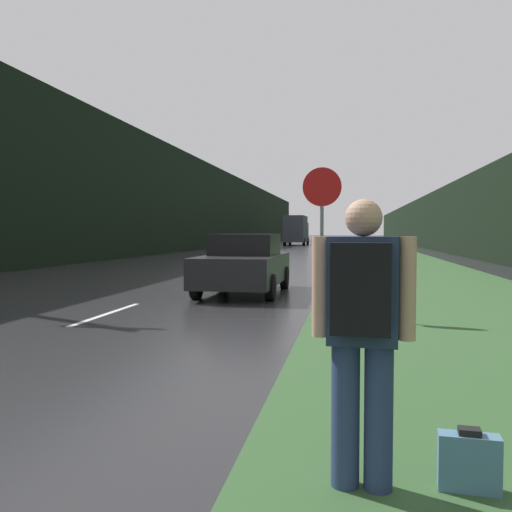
# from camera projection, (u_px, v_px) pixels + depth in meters

# --- Properties ---
(grass_verge) EXTENTS (6.00, 240.00, 0.02)m
(grass_verge) POSITION_uv_depth(u_px,v_px,m) (380.00, 253.00, 40.50)
(grass_verge) COLOR #33562D
(grass_verge) RESTS_ON ground_plane
(lane_stripe_b) EXTENTS (0.12, 3.00, 0.01)m
(lane_stripe_b) POSITION_uv_depth(u_px,v_px,m) (107.00, 314.00, 10.62)
(lane_stripe_b) COLOR silver
(lane_stripe_b) RESTS_ON ground_plane
(lane_stripe_c) EXTENTS (0.12, 3.00, 0.01)m
(lane_stripe_c) POSITION_uv_depth(u_px,v_px,m) (203.00, 282.00, 17.51)
(lane_stripe_c) COLOR silver
(lane_stripe_c) RESTS_ON ground_plane
(lane_stripe_d) EXTENTS (0.12, 3.00, 0.01)m
(lane_stripe_d) POSITION_uv_depth(u_px,v_px,m) (244.00, 268.00, 24.40)
(lane_stripe_d) COLOR silver
(lane_stripe_d) RESTS_ON ground_plane
(lane_stripe_e) EXTENTS (0.12, 3.00, 0.01)m
(lane_stripe_e) POSITION_uv_depth(u_px,v_px,m) (268.00, 260.00, 31.29)
(lane_stripe_e) COLOR silver
(lane_stripe_e) RESTS_ON ground_plane
(lane_stripe_f) EXTENTS (0.12, 3.00, 0.01)m
(lane_stripe_f) POSITION_uv_depth(u_px,v_px,m) (283.00, 255.00, 38.18)
(lane_stripe_f) COLOR silver
(lane_stripe_f) RESTS_ON ground_plane
(treeline_far_side) EXTENTS (2.00, 140.00, 8.34)m
(treeline_far_side) POSITION_uv_depth(u_px,v_px,m) (199.00, 206.00, 53.04)
(treeline_far_side) COLOR black
(treeline_far_side) RESTS_ON ground_plane
(treeline_near_side) EXTENTS (2.00, 140.00, 5.23)m
(treeline_near_side) POSITION_uv_depth(u_px,v_px,m) (442.00, 221.00, 49.20)
(treeline_near_side) COLOR black
(treeline_near_side) RESTS_ON ground_plane
(stop_sign) EXTENTS (0.74, 0.07, 2.83)m
(stop_sign) POSITION_uv_depth(u_px,v_px,m) (322.00, 223.00, 10.25)
(stop_sign) COLOR slate
(stop_sign) RESTS_ON ground_plane
(hitchhiker_with_backpack) EXTENTS (0.63, 0.44, 1.80)m
(hitchhiker_with_backpack) POSITION_uv_depth(u_px,v_px,m) (362.00, 326.00, 3.28)
(hitchhiker_with_backpack) COLOR navy
(hitchhiker_with_backpack) RESTS_ON ground_plane
(suitcase) EXTENTS (0.37, 0.16, 0.41)m
(suitcase) POSITION_uv_depth(u_px,v_px,m) (469.00, 463.00, 3.31)
(suitcase) COLOR teal
(suitcase) RESTS_ON ground_plane
(car_passing_near) EXTENTS (1.99, 4.46, 1.55)m
(car_passing_near) POSITION_uv_depth(u_px,v_px,m) (244.00, 264.00, 14.19)
(car_passing_near) COLOR black
(car_passing_near) RESTS_ON ground_plane
(delivery_truck) EXTENTS (2.61, 9.07, 3.61)m
(delivery_truck) POSITION_uv_depth(u_px,v_px,m) (296.00, 230.00, 67.93)
(delivery_truck) COLOR black
(delivery_truck) RESTS_ON ground_plane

